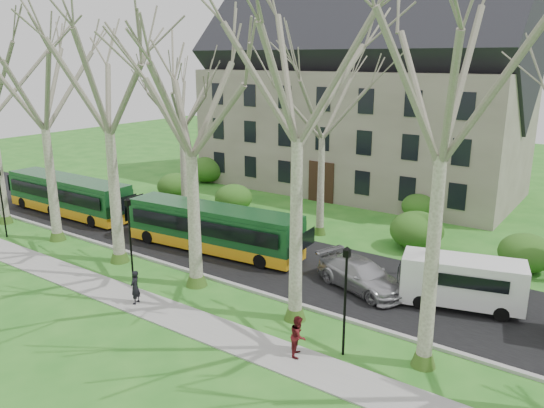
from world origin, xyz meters
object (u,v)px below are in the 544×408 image
(pedestrian_b, at_px, (298,336))
(bus_lead, at_px, (69,195))
(sedan, at_px, (361,275))
(van_a, at_px, (462,283))
(bus_follow, at_px, (213,228))
(pedestrian_a, at_px, (135,287))

(pedestrian_b, bearing_deg, bus_lead, 51.68)
(sedan, xyz_separation_m, van_a, (4.54, 0.85, 0.42))
(bus_follow, bearing_deg, pedestrian_a, -82.17)
(sedan, xyz_separation_m, pedestrian_b, (0.70, -6.82, 0.07))
(bus_lead, height_order, sedan, bus_lead)
(bus_lead, height_order, pedestrian_a, bus_lead)
(bus_lead, xyz_separation_m, sedan, (22.96, 0.40, -0.67))
(sedan, height_order, pedestrian_b, pedestrian_b)
(bus_lead, relative_size, van_a, 2.13)
(pedestrian_a, relative_size, pedestrian_b, 1.00)
(bus_lead, xyz_separation_m, van_a, (27.49, 1.25, -0.25))
(pedestrian_a, bearing_deg, pedestrian_b, 74.89)
(sedan, bearing_deg, bus_lead, 110.51)
(bus_lead, height_order, bus_follow, bus_lead)
(pedestrian_a, xyz_separation_m, pedestrian_b, (8.48, 0.60, -0.00))
(bus_follow, distance_m, sedan, 9.52)
(van_a, height_order, pedestrian_a, van_a)
(bus_lead, relative_size, bus_follow, 1.02)
(van_a, bearing_deg, sedan, 175.54)
(van_a, height_order, pedestrian_b, van_a)
(van_a, distance_m, pedestrian_b, 8.59)
(bus_follow, height_order, pedestrian_a, bus_follow)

